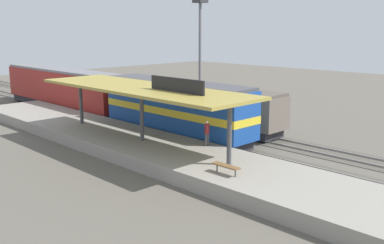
# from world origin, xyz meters

# --- Properties ---
(ground_plane) EXTENTS (120.00, 120.00, 0.00)m
(ground_plane) POSITION_xyz_m (2.00, 0.00, 0.00)
(ground_plane) COLOR #5B564C
(track_near) EXTENTS (3.20, 110.00, 0.16)m
(track_near) POSITION_xyz_m (0.00, 0.00, 0.03)
(track_near) COLOR #4E4941
(track_near) RESTS_ON ground
(track_far) EXTENTS (3.20, 110.00, 0.16)m
(track_far) POSITION_xyz_m (4.60, 0.00, 0.03)
(track_far) COLOR #4E4941
(track_far) RESTS_ON ground
(platform) EXTENTS (6.00, 44.00, 0.90)m
(platform) POSITION_xyz_m (-4.60, 0.00, 0.45)
(platform) COLOR gray
(platform) RESTS_ON ground
(station_canopy) EXTENTS (5.20, 18.00, 4.70)m
(station_canopy) POSITION_xyz_m (-4.60, -0.09, 4.53)
(station_canopy) COLOR #47474C
(station_canopy) RESTS_ON platform
(platform_bench) EXTENTS (0.44, 1.70, 0.50)m
(platform_bench) POSITION_xyz_m (-6.00, -8.99, 1.34)
(platform_bench) COLOR #333338
(platform_bench) RESTS_ON platform
(locomotive) EXTENTS (2.93, 14.43, 4.44)m
(locomotive) POSITION_xyz_m (0.00, 1.47, 2.41)
(locomotive) COLOR #28282D
(locomotive) RESTS_ON track_near
(passenger_carriage_single) EXTENTS (2.90, 20.00, 4.24)m
(passenger_carriage_single) POSITION_xyz_m (0.00, 19.47, 2.31)
(passenger_carriage_single) COLOR #28282D
(passenger_carriage_single) RESTS_ON track_near
(freight_car) EXTENTS (2.80, 12.00, 3.54)m
(freight_car) POSITION_xyz_m (4.60, 0.79, 1.97)
(freight_car) COLOR #28282D
(freight_car) RESTS_ON track_far
(light_mast) EXTENTS (1.10, 1.10, 11.70)m
(light_mast) POSITION_xyz_m (7.80, 6.40, 8.40)
(light_mast) COLOR slate
(light_mast) RESTS_ON ground
(person_waiting) EXTENTS (0.34, 0.34, 1.71)m
(person_waiting) POSITION_xyz_m (-2.45, -4.22, 1.85)
(person_waiting) COLOR #4C4C51
(person_waiting) RESTS_ON platform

